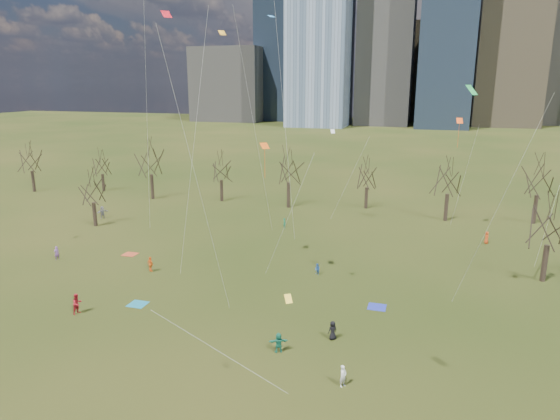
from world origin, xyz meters
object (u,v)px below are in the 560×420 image
(blanket_navy, at_px, (377,307))
(person_1, at_px, (343,376))
(blanket_crimson, at_px, (130,254))
(person_2, at_px, (77,304))
(blanket_teal, at_px, (138,304))
(person_4, at_px, (150,264))

(blanket_navy, xyz_separation_m, person_1, (-0.90, -12.76, 0.75))
(blanket_crimson, bearing_deg, person_1, -33.39)
(person_2, bearing_deg, blanket_crimson, 30.09)
(blanket_navy, bearing_deg, blanket_teal, -164.84)
(blanket_navy, distance_m, person_2, 26.38)
(blanket_teal, relative_size, blanket_crimson, 1.00)
(blanket_navy, distance_m, person_1, 12.82)
(person_1, xyz_separation_m, person_2, (-23.96, 3.99, 0.16))
(blanket_teal, height_order, blanket_crimson, same)
(blanket_teal, distance_m, blanket_navy, 21.65)
(person_1, bearing_deg, blanket_crimson, 86.33)
(person_1, height_order, person_2, person_2)
(blanket_navy, height_order, person_2, person_2)
(blanket_crimson, height_order, person_4, person_4)
(blanket_crimson, height_order, person_2, person_2)
(blanket_navy, bearing_deg, blanket_crimson, 168.59)
(blanket_teal, distance_m, person_4, 8.14)
(person_2, bearing_deg, blanket_teal, -38.32)
(blanket_teal, relative_size, person_4, 0.97)
(blanket_teal, bearing_deg, person_2, -141.91)
(blanket_teal, bearing_deg, blanket_crimson, 125.71)
(blanket_crimson, xyz_separation_m, person_2, (4.34, -14.66, 0.91))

